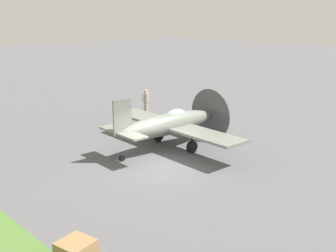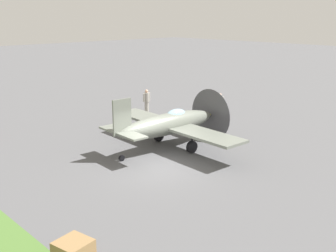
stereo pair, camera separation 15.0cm
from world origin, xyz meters
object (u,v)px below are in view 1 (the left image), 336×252
(airplane_lead, at_px, (170,124))
(ground_crew_chief, at_px, (146,101))
(ground_crew_mechanic, at_px, (219,105))
(supply_crate, at_px, (76,252))

(airplane_lead, distance_m, ground_crew_chief, 7.87)
(ground_crew_chief, bearing_deg, ground_crew_mechanic, -60.48)
(ground_crew_mechanic, xyz_separation_m, supply_crate, (7.72, -15.85, -0.59))
(ground_crew_mechanic, height_order, supply_crate, ground_crew_mechanic)
(ground_crew_chief, xyz_separation_m, ground_crew_mechanic, (4.44, 2.60, 0.00))
(ground_crew_chief, distance_m, supply_crate, 18.00)
(ground_crew_mechanic, bearing_deg, ground_crew_chief, -41.92)
(airplane_lead, height_order, ground_crew_chief, airplane_lead)
(airplane_lead, relative_size, ground_crew_chief, 5.09)
(airplane_lead, xyz_separation_m, ground_crew_chief, (-6.67, 4.16, -0.40))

